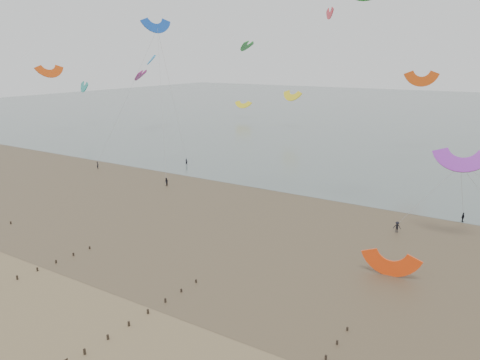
# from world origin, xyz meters

# --- Properties ---
(ground) EXTENTS (500.00, 500.00, 0.00)m
(ground) POSITION_xyz_m (0.00, 0.00, 0.00)
(ground) COLOR brown
(ground) RESTS_ON ground
(sea_and_shore) EXTENTS (500.00, 665.00, 0.03)m
(sea_and_shore) POSITION_xyz_m (-4.08, 34.40, 0.01)
(sea_and_shore) COLOR #475654
(sea_and_shore) RESTS_ON ground
(kitesurfer_lead) EXTENTS (0.73, 0.73, 1.70)m
(kitesurfer_lead) POSITION_xyz_m (-49.33, 44.32, 0.85)
(kitesurfer_lead) COLOR black
(kitesurfer_lead) RESTS_ON ground
(kitesurfers) EXTENTS (122.50, 18.52, 1.86)m
(kitesurfers) POSITION_xyz_m (28.02, 49.45, 0.87)
(kitesurfers) COLOR black
(kitesurfers) RESTS_ON ground
(grounded_kite) EXTENTS (6.08, 4.91, 3.17)m
(grounded_kite) POSITION_xyz_m (22.22, 25.69, 0.00)
(grounded_kite) COLOR #FF4310
(grounded_kite) RESTS_ON ground
(kites_airborne) EXTENTS (233.57, 127.97, 41.54)m
(kites_airborne) POSITION_xyz_m (-15.23, 94.10, 21.59)
(kites_airborne) COLOR #D3385E
(kites_airborne) RESTS_ON ground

